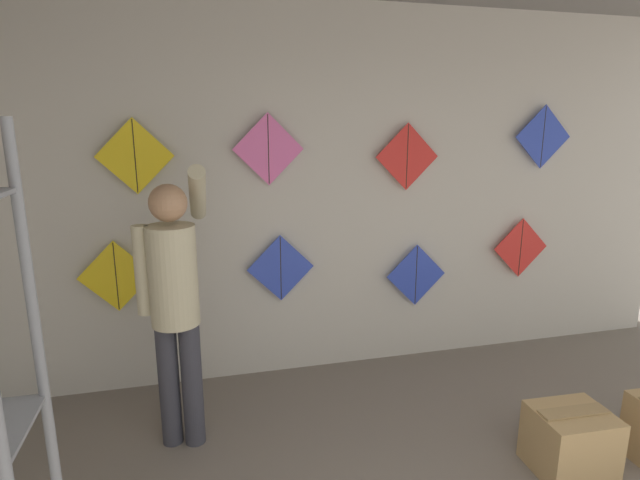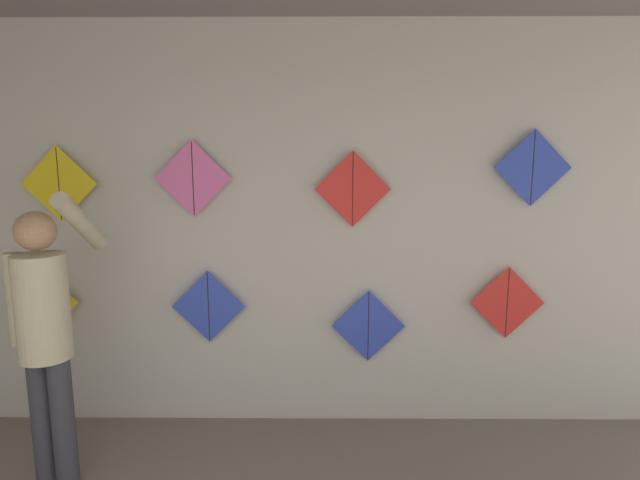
{
  "view_description": "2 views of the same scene",
  "coord_description": "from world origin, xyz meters",
  "px_view_note": "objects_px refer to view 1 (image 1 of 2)",
  "views": [
    {
      "loc": [
        -1.14,
        -0.38,
        1.94
      ],
      "look_at": [
        -0.3,
        2.97,
        1.13
      ],
      "focal_mm": 28.0,
      "sensor_mm": 36.0,
      "label": 1
    },
    {
      "loc": [
        0.26,
        -0.15,
        1.9
      ],
      "look_at": [
        0.24,
        2.97,
        1.38
      ],
      "focal_mm": 28.0,
      "sensor_mm": 36.0,
      "label": 2
    }
  ],
  "objects_px": {
    "kite_3": "(521,248)",
    "kite_5": "(268,149)",
    "kite_6": "(407,157)",
    "kite_2": "(416,275)",
    "cardboard_box": "(570,441)",
    "kite_7": "(543,137)",
    "kite_0": "(116,276)",
    "kite_1": "(281,268)",
    "kite_4": "(135,156)",
    "shopkeeper": "(174,294)"
  },
  "relations": [
    {
      "from": "kite_3",
      "to": "kite_5",
      "type": "xyz_separation_m",
      "value": [
        -2.15,
        0.0,
        0.86
      ]
    },
    {
      "from": "kite_6",
      "to": "kite_2",
      "type": "bearing_deg",
      "value": 0.0
    },
    {
      "from": "cardboard_box",
      "to": "kite_2",
      "type": "bearing_deg",
      "value": 100.1
    },
    {
      "from": "kite_5",
      "to": "kite_7",
      "type": "bearing_deg",
      "value": 0.0
    },
    {
      "from": "kite_0",
      "to": "kite_2",
      "type": "relative_size",
      "value": 1.0
    },
    {
      "from": "kite_6",
      "to": "kite_1",
      "type": "bearing_deg",
      "value": 180.0
    },
    {
      "from": "kite_4",
      "to": "kite_5",
      "type": "distance_m",
      "value": 0.9
    },
    {
      "from": "shopkeeper",
      "to": "cardboard_box",
      "type": "bearing_deg",
      "value": -7.19
    },
    {
      "from": "kite_4",
      "to": "kite_3",
      "type": "bearing_deg",
      "value": 0.0
    },
    {
      "from": "kite_4",
      "to": "kite_6",
      "type": "bearing_deg",
      "value": 0.0
    },
    {
      "from": "kite_3",
      "to": "kite_7",
      "type": "relative_size",
      "value": 1.0
    },
    {
      "from": "kite_0",
      "to": "kite_6",
      "type": "bearing_deg",
      "value": 0.0
    },
    {
      "from": "kite_3",
      "to": "kite_6",
      "type": "bearing_deg",
      "value": 180.0
    },
    {
      "from": "kite_0",
      "to": "kite_7",
      "type": "xyz_separation_m",
      "value": [
        3.36,
        0.0,
        0.94
      ]
    },
    {
      "from": "kite_2",
      "to": "kite_4",
      "type": "height_order",
      "value": "kite_4"
    },
    {
      "from": "cardboard_box",
      "to": "kite_5",
      "type": "distance_m",
      "value": 2.63
    },
    {
      "from": "kite_4",
      "to": "kite_2",
      "type": "bearing_deg",
      "value": 0.0
    },
    {
      "from": "shopkeeper",
      "to": "kite_6",
      "type": "xyz_separation_m",
      "value": [
        1.75,
        0.7,
        0.72
      ]
    },
    {
      "from": "shopkeeper",
      "to": "kite_0",
      "type": "relative_size",
      "value": 3.35
    },
    {
      "from": "kite_1",
      "to": "kite_4",
      "type": "distance_m",
      "value": 1.3
    },
    {
      "from": "shopkeeper",
      "to": "kite_3",
      "type": "bearing_deg",
      "value": 27.71
    },
    {
      "from": "cardboard_box",
      "to": "kite_1",
      "type": "height_order",
      "value": "kite_1"
    },
    {
      "from": "kite_1",
      "to": "kite_4",
      "type": "xyz_separation_m",
      "value": [
        -0.98,
        0.0,
        0.85
      ]
    },
    {
      "from": "kite_0",
      "to": "kite_1",
      "type": "relative_size",
      "value": 1.0
    },
    {
      "from": "kite_0",
      "to": "kite_6",
      "type": "distance_m",
      "value": 2.31
    },
    {
      "from": "kite_0",
      "to": "kite_3",
      "type": "relative_size",
      "value": 1.0
    },
    {
      "from": "kite_3",
      "to": "kite_7",
      "type": "bearing_deg",
      "value": 0.0
    },
    {
      "from": "shopkeeper",
      "to": "kite_0",
      "type": "distance_m",
      "value": 0.82
    },
    {
      "from": "shopkeeper",
      "to": "kite_7",
      "type": "bearing_deg",
      "value": 27.19
    },
    {
      "from": "cardboard_box",
      "to": "kite_4",
      "type": "height_order",
      "value": "kite_4"
    },
    {
      "from": "kite_2",
      "to": "kite_3",
      "type": "distance_m",
      "value": 0.98
    },
    {
      "from": "shopkeeper",
      "to": "cardboard_box",
      "type": "distance_m",
      "value": 2.42
    },
    {
      "from": "kite_2",
      "to": "kite_4",
      "type": "distance_m",
      "value": 2.32
    },
    {
      "from": "kite_2",
      "to": "kite_5",
      "type": "height_order",
      "value": "kite_5"
    },
    {
      "from": "shopkeeper",
      "to": "kite_3",
      "type": "xyz_separation_m",
      "value": [
        2.83,
        0.7,
        -0.07
      ]
    },
    {
      "from": "shopkeeper",
      "to": "kite_3",
      "type": "relative_size",
      "value": 3.35
    },
    {
      "from": "kite_2",
      "to": "kite_4",
      "type": "relative_size",
      "value": 1.0
    },
    {
      "from": "kite_1",
      "to": "kite_2",
      "type": "bearing_deg",
      "value": 0.0
    },
    {
      "from": "kite_3",
      "to": "kite_0",
      "type": "bearing_deg",
      "value": 180.0
    },
    {
      "from": "kite_1",
      "to": "kite_4",
      "type": "bearing_deg",
      "value": 180.0
    },
    {
      "from": "cardboard_box",
      "to": "kite_5",
      "type": "xyz_separation_m",
      "value": [
        -1.46,
        1.52,
        1.58
      ]
    },
    {
      "from": "kite_0",
      "to": "kite_5",
      "type": "bearing_deg",
      "value": 0.0
    },
    {
      "from": "kite_7",
      "to": "kite_0",
      "type": "bearing_deg",
      "value": 180.0
    },
    {
      "from": "kite_5",
      "to": "kite_6",
      "type": "bearing_deg",
      "value": 0.0
    },
    {
      "from": "kite_2",
      "to": "kite_5",
      "type": "relative_size",
      "value": 1.0
    },
    {
      "from": "cardboard_box",
      "to": "kite_1",
      "type": "xyz_separation_m",
      "value": [
        -1.39,
        1.52,
        0.69
      ]
    },
    {
      "from": "kite_1",
      "to": "kite_7",
      "type": "distance_m",
      "value": 2.39
    },
    {
      "from": "cardboard_box",
      "to": "kite_3",
      "type": "height_order",
      "value": "kite_3"
    },
    {
      "from": "kite_0",
      "to": "kite_4",
      "type": "bearing_deg",
      "value": 0.0
    },
    {
      "from": "cardboard_box",
      "to": "kite_6",
      "type": "distance_m",
      "value": 2.18
    }
  ]
}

